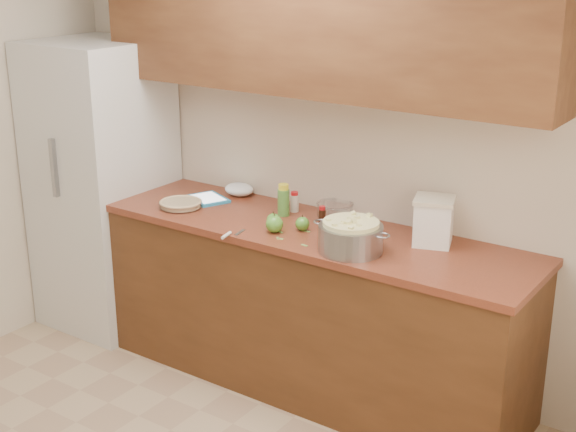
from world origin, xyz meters
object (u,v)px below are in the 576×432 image
Objects in this scene: colander at (351,237)px; flour_canister at (434,221)px; pie at (181,204)px; tablet at (208,199)px.

flour_canister reaches higher than colander.
pie is 1.46m from flour_canister.
colander is 1.44× the size of tablet.
flour_canister is 1.39m from tablet.
colander is 1.69× the size of flour_canister.
flour_canister is 0.85× the size of tablet.
tablet is (-1.39, -0.08, -0.11)m from flour_canister.
colander is 1.13m from tablet.
colander is at bearing 11.49° from tablet.
colander is (1.14, -0.05, 0.05)m from pie.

